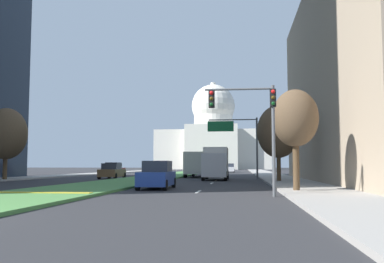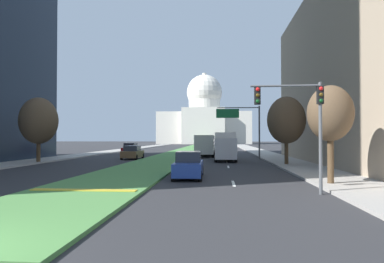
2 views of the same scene
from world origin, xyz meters
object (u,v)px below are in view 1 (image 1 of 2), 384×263
object	(u,v)px
sedan_distant	(114,170)
traffic_light_near_right	(255,115)
street_tree_left_mid	(6,134)
sedan_far_horizon	(210,169)
overhead_guide_sign	(238,135)
sedan_midblock	(112,171)
sedan_lead_stopped	(157,176)
box_truck_delivery	(216,163)
street_tree_right_mid	(278,132)
sedan_very_far	(230,168)
street_tree_right_near	(295,119)
city_bus	(199,163)
capitol_building	(213,137)

from	to	relation	value
sedan_distant	traffic_light_near_right	bearing A→B (deg)	-63.53
street_tree_left_mid	sedan_distant	bearing A→B (deg)	75.43
traffic_light_near_right	sedan_far_horizon	bearing A→B (deg)	96.49
overhead_guide_sign	sedan_midblock	size ratio (longest dim) A/B	1.57
overhead_guide_sign	sedan_far_horizon	xyz separation A→B (m)	(-5.09, 27.39, -3.84)
sedan_lead_stopped	box_truck_delivery	distance (m)	16.47
traffic_light_near_right	street_tree_right_mid	distance (m)	16.44
sedan_midblock	street_tree_right_mid	bearing A→B (deg)	-25.94
sedan_lead_stopped	traffic_light_near_right	bearing A→B (deg)	-45.14
sedan_lead_stopped	sedan_very_far	size ratio (longest dim) A/B	0.96
street_tree_right_near	sedan_very_far	size ratio (longest dim) A/B	1.19
sedan_far_horizon	sedan_lead_stopped	bearing A→B (deg)	-89.77
sedan_lead_stopped	sedan_midblock	distance (m)	20.53
overhead_guide_sign	sedan_far_horizon	size ratio (longest dim) A/B	1.54
street_tree_right_mid	box_truck_delivery	xyz separation A→B (m)	(-5.61, 5.83, -2.58)
sedan_very_far	city_bus	distance (m)	33.08
street_tree_right_mid	city_bus	size ratio (longest dim) A/B	0.59
street_tree_left_mid	sedan_far_horizon	distance (m)	39.49
sedan_midblock	box_truck_delivery	distance (m)	11.59
street_tree_left_mid	capitol_building	bearing A→B (deg)	83.78
capitol_building	sedan_very_far	size ratio (longest dim) A/B	8.49
capitol_building	traffic_light_near_right	xyz separation A→B (m)	(10.19, -127.79, -7.32)
capitol_building	street_tree_left_mid	xyz separation A→B (m)	(-12.08, -110.82, -6.78)
overhead_guide_sign	city_bus	xyz separation A→B (m)	(-4.90, 6.94, -2.87)
sedan_lead_stopped	street_tree_right_mid	bearing A→B (deg)	51.43
overhead_guide_sign	street_tree_right_near	world-z (taller)	overhead_guide_sign
sedan_midblock	sedan_far_horizon	world-z (taller)	sedan_far_horizon
traffic_light_near_right	overhead_guide_sign	bearing A→B (deg)	92.07
sedan_very_far	capitol_building	bearing A→B (deg)	96.70
sedan_midblock	box_truck_delivery	bearing A→B (deg)	-12.00
sedan_far_horizon	traffic_light_near_right	bearing A→B (deg)	-83.51
street_tree_right_near	street_tree_left_mid	bearing A→B (deg)	150.10
sedan_very_far	city_bus	bearing A→B (deg)	-95.16
capitol_building	traffic_light_near_right	distance (m)	128.40
sedan_far_horizon	city_bus	world-z (taller)	city_bus
sedan_lead_stopped	sedan_distant	distance (m)	31.62
traffic_light_near_right	sedan_distant	distance (m)	39.45
sedan_very_far	box_truck_delivery	distance (m)	43.20
overhead_guide_sign	box_truck_delivery	distance (m)	4.97
overhead_guide_sign	box_truck_delivery	world-z (taller)	overhead_guide_sign
traffic_light_near_right	sedan_lead_stopped	bearing A→B (deg)	134.86
traffic_light_near_right	sedan_very_far	distance (m)	65.39
street_tree_left_mid	street_tree_right_mid	bearing A→B (deg)	-1.69
capitol_building	box_truck_delivery	world-z (taller)	capitol_building
sedan_midblock	sedan_far_horizon	xyz separation A→B (m)	(8.43, 28.31, 0.03)
traffic_light_near_right	sedan_lead_stopped	size ratio (longest dim) A/B	1.18
sedan_distant	sedan_very_far	bearing A→B (deg)	63.94
overhead_guide_sign	street_tree_right_near	distance (m)	22.72
city_bus	sedan_lead_stopped	bearing A→B (deg)	-90.00
street_tree_right_mid	sedan_far_horizon	distance (m)	37.67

